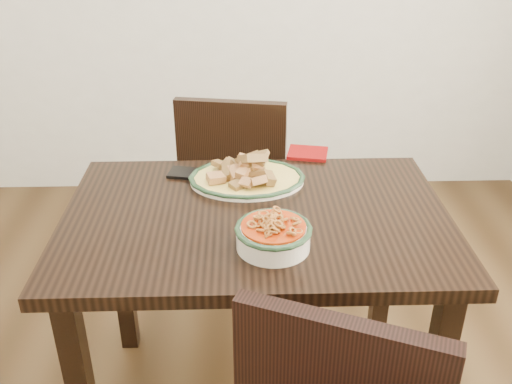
{
  "coord_description": "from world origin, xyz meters",
  "views": [
    {
      "loc": [
        0.1,
        -1.31,
        1.57
      ],
      "look_at": [
        0.14,
        0.12,
        0.81
      ],
      "focal_mm": 40.0,
      "sensor_mm": 36.0,
      "label": 1
    }
  ],
  "objects_px": {
    "dining_table": "(256,245)",
    "fish_plate": "(247,169)",
    "chair_far": "(236,183)",
    "noodle_bowl": "(273,233)",
    "smartphone": "(192,174)"
  },
  "relations": [
    {
      "from": "dining_table",
      "to": "fish_plate",
      "type": "bearing_deg",
      "value": 96.48
    },
    {
      "from": "chair_far",
      "to": "noodle_bowl",
      "type": "distance_m",
      "value": 0.92
    },
    {
      "from": "dining_table",
      "to": "chair_far",
      "type": "height_order",
      "value": "chair_far"
    },
    {
      "from": "dining_table",
      "to": "fish_plate",
      "type": "relative_size",
      "value": 3.08
    },
    {
      "from": "chair_far",
      "to": "fish_plate",
      "type": "relative_size",
      "value": 2.47
    },
    {
      "from": "chair_far",
      "to": "noodle_bowl",
      "type": "xyz_separation_m",
      "value": [
        0.1,
        -0.86,
        0.29
      ]
    },
    {
      "from": "dining_table",
      "to": "chair_far",
      "type": "bearing_deg",
      "value": 95.03
    },
    {
      "from": "chair_far",
      "to": "dining_table",
      "type": "bearing_deg",
      "value": 104.56
    },
    {
      "from": "fish_plate",
      "to": "noodle_bowl",
      "type": "relative_size",
      "value": 1.79
    },
    {
      "from": "noodle_bowl",
      "to": "fish_plate",
      "type": "bearing_deg",
      "value": 99.29
    },
    {
      "from": "smartphone",
      "to": "noodle_bowl",
      "type": "bearing_deg",
      "value": -49.03
    },
    {
      "from": "smartphone",
      "to": "chair_far",
      "type": "bearing_deg",
      "value": 83.48
    },
    {
      "from": "dining_table",
      "to": "fish_plate",
      "type": "distance_m",
      "value": 0.25
    },
    {
      "from": "noodle_bowl",
      "to": "dining_table",
      "type": "bearing_deg",
      "value": 102.49
    },
    {
      "from": "dining_table",
      "to": "chair_far",
      "type": "xyz_separation_m",
      "value": [
        -0.06,
        0.69,
        -0.14
      ]
    }
  ]
}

